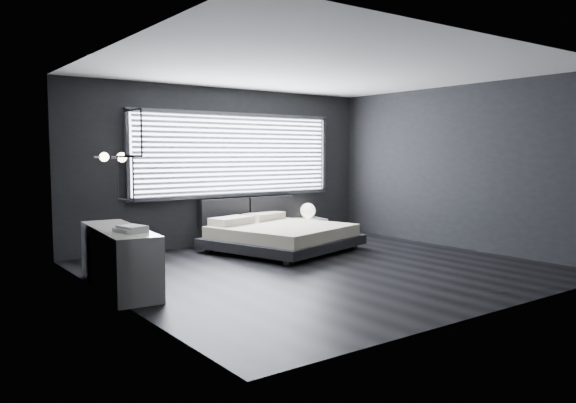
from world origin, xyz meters
TOP-DOWN VIEW (x-y plane):
  - room at (0.00, 0.00)m, footprint 6.04×6.00m
  - window at (0.20, 2.70)m, footprint 4.14×0.09m
  - headboard at (0.39, 2.64)m, footprint 1.96×0.16m
  - sconce_near at (-2.88, 0.05)m, footprint 0.18×0.11m
  - sconce_far at (-2.88, 0.65)m, footprint 0.18×0.11m
  - wall_art_upper at (-2.98, -0.55)m, footprint 0.01×0.48m
  - wall_art_lower at (-2.98, -0.30)m, footprint 0.01×0.48m
  - bed at (0.38, 1.59)m, footprint 2.63×2.57m
  - nightstand at (1.65, 2.47)m, footprint 0.71×0.62m
  - orb_lamp at (1.70, 2.51)m, footprint 0.29×0.29m
  - dresser at (-2.78, 0.50)m, footprint 0.70×1.91m
  - book_stack at (-2.77, 0.11)m, footprint 0.32×0.40m

SIDE VIEW (x-z plane):
  - nightstand at x=1.65m, z-range 0.00..0.37m
  - bed at x=0.38m, z-range -0.02..0.53m
  - dresser at x=-2.78m, z-range 0.00..0.75m
  - orb_lamp at x=1.70m, z-range 0.37..0.66m
  - headboard at x=0.39m, z-range 0.31..0.83m
  - book_stack at x=-2.77m, z-range 0.74..0.82m
  - wall_art_lower at x=-2.98m, z-range 1.14..1.62m
  - room at x=0.00m, z-range 0.00..2.80m
  - sconce_near at x=-2.88m, z-range 1.55..1.66m
  - sconce_far at x=-2.88m, z-range 1.55..1.66m
  - window at x=0.20m, z-range 0.85..2.37m
  - wall_art_upper at x=-2.98m, z-range 1.61..2.09m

